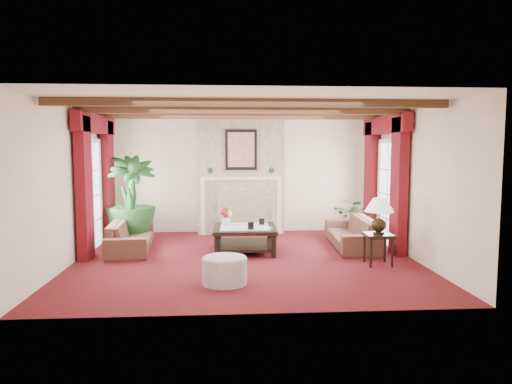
{
  "coord_description": "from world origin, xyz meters",
  "views": [
    {
      "loc": [
        -0.34,
        -8.05,
        1.99
      ],
      "look_at": [
        0.21,
        0.4,
        1.17
      ],
      "focal_mm": 32.0,
      "sensor_mm": 36.0,
      "label": 1
    }
  ],
  "objects": [
    {
      "name": "sofa_left",
      "position": [
        -2.21,
        0.88,
        0.38
      ],
      "size": [
        2.04,
        0.92,
        0.76
      ],
      "primitive_type": "imported",
      "rotation": [
        0.0,
        0.0,
        1.66
      ],
      "color": "#380F1D",
      "rests_on": "ground"
    },
    {
      "name": "table_lamp",
      "position": [
        2.24,
        -0.55,
        0.85
      ],
      "size": [
        0.49,
        0.49,
        0.62
      ],
      "primitive_type": null,
      "color": "black",
      "rests_on": "side_table"
    },
    {
      "name": "flower_vase",
      "position": [
        -0.35,
        0.82,
        0.58
      ],
      "size": [
        0.28,
        0.28,
        0.19
      ],
      "primitive_type": "imported",
      "rotation": [
        0.0,
        0.0,
        0.22
      ],
      "color": "silver",
      "rests_on": "coffee_table"
    },
    {
      "name": "fireplace",
      "position": [
        0.0,
        2.55,
        2.7
      ],
      "size": [
        2.0,
        0.52,
        2.7
      ],
      "primitive_type": null,
      "color": "tan",
      "rests_on": "ground"
    },
    {
      "name": "curtains_left",
      "position": [
        -2.86,
        1.0,
        2.55
      ],
      "size": [
        0.2,
        2.4,
        2.55
      ],
      "primitive_type": null,
      "color": "#550B16",
      "rests_on": "ground"
    },
    {
      "name": "potted_palm",
      "position": [
        -2.36,
        1.7,
        0.51
      ],
      "size": [
        2.27,
        2.53,
        1.03
      ],
      "primitive_type": "imported",
      "rotation": [
        0.0,
        0.0,
        0.37
      ],
      "color": "black",
      "rests_on": "ground"
    },
    {
      "name": "right_wall",
      "position": [
        3.0,
        0.0,
        1.35
      ],
      "size": [
        0.02,
        5.5,
        2.7
      ],
      "primitive_type": "cube",
      "color": "beige",
      "rests_on": "ground"
    },
    {
      "name": "ceiling",
      "position": [
        0.0,
        0.0,
        2.7
      ],
      "size": [
        6.0,
        6.0,
        0.0
      ],
      "primitive_type": "plane",
      "rotation": [
        3.14,
        0.0,
        0.0
      ],
      "color": "white",
      "rests_on": "floor"
    },
    {
      "name": "ceiling_beams",
      "position": [
        0.0,
        0.0,
        2.64
      ],
      "size": [
        6.0,
        3.0,
        0.12
      ],
      "primitive_type": null,
      "color": "#351F11",
      "rests_on": "ceiling"
    },
    {
      "name": "floor",
      "position": [
        0.0,
        0.0,
        0.0
      ],
      "size": [
        6.0,
        6.0,
        0.0
      ],
      "primitive_type": "plane",
      "color": "#500E16",
      "rests_on": "ground"
    },
    {
      "name": "photo_frame_b",
      "position": [
        0.35,
        0.72,
        0.55
      ],
      "size": [
        0.11,
        0.04,
        0.14
      ],
      "primitive_type": null,
      "rotation": [
        0.0,
        0.0,
        -0.18
      ],
      "color": "black",
      "rests_on": "coffee_table"
    },
    {
      "name": "side_table",
      "position": [
        2.24,
        -0.55,
        0.27
      ],
      "size": [
        0.52,
        0.52,
        0.54
      ],
      "primitive_type": null,
      "rotation": [
        0.0,
        0.0,
        -0.15
      ],
      "color": "black",
      "rests_on": "ground"
    },
    {
      "name": "french_door_right",
      "position": [
        2.97,
        1.0,
        2.13
      ],
      "size": [
        0.1,
        1.1,
        2.16
      ],
      "primitive_type": null,
      "color": "white",
      "rests_on": "ground"
    },
    {
      "name": "back_wall",
      "position": [
        0.0,
        2.75,
        1.35
      ],
      "size": [
        6.0,
        0.02,
        2.7
      ],
      "primitive_type": "cube",
      "color": "beige",
      "rests_on": "ground"
    },
    {
      "name": "curtains_right",
      "position": [
        2.86,
        1.0,
        2.55
      ],
      "size": [
        0.2,
        2.4,
        2.55
      ],
      "primitive_type": null,
      "color": "#550B16",
      "rests_on": "ground"
    },
    {
      "name": "photo_frame_a",
      "position": [
        0.1,
        0.2,
        0.56
      ],
      "size": [
        0.11,
        0.05,
        0.15
      ],
      "primitive_type": null,
      "rotation": [
        0.0,
        0.0,
        0.32
      ],
      "color": "black",
      "rests_on": "coffee_table"
    },
    {
      "name": "french_door_left",
      "position": [
        -2.97,
        1.0,
        2.13
      ],
      "size": [
        0.1,
        1.1,
        2.16
      ],
      "primitive_type": null,
      "color": "white",
      "rests_on": "ground"
    },
    {
      "name": "coffee_table",
      "position": [
        0.01,
        0.57,
        0.24
      ],
      "size": [
        1.21,
        1.21,
        0.48
      ],
      "primitive_type": null,
      "rotation": [
        0.0,
        0.0,
        -0.02
      ],
      "color": "black",
      "rests_on": "ground"
    },
    {
      "name": "ottoman",
      "position": [
        -0.37,
        -1.49,
        0.19
      ],
      "size": [
        0.66,
        0.66,
        0.39
      ],
      "primitive_type": "cylinder",
      "color": "#9D9CB1",
      "rests_on": "ground"
    },
    {
      "name": "sofa_right",
      "position": [
        2.18,
        0.85,
        0.4
      ],
      "size": [
        2.09,
        0.82,
        0.79
      ],
      "primitive_type": "imported",
      "rotation": [
        0.0,
        0.0,
        -1.63
      ],
      "color": "#380F1D",
      "rests_on": "ground"
    },
    {
      "name": "book",
      "position": [
        0.26,
        0.33,
        0.63
      ],
      "size": [
        0.24,
        0.22,
        0.29
      ],
      "primitive_type": "imported",
      "rotation": [
        0.0,
        0.0,
        0.58
      ],
      "color": "black",
      "rests_on": "coffee_table"
    },
    {
      "name": "left_wall",
      "position": [
        -3.0,
        0.0,
        1.35
      ],
      "size": [
        0.02,
        5.5,
        2.7
      ],
      "primitive_type": "cube",
      "color": "beige",
      "rests_on": "ground"
    },
    {
      "name": "small_plant",
      "position": [
        2.49,
        1.95,
        0.33
      ],
      "size": [
        1.6,
        1.6,
        0.66
      ],
      "primitive_type": "imported",
      "rotation": [
        0.0,
        0.0,
        -0.73
      ],
      "color": "black",
      "rests_on": "ground"
    }
  ]
}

